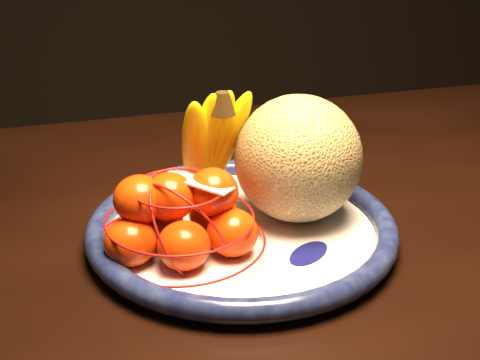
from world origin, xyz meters
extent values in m
cube|color=black|center=(0.11, 0.11, 0.76)|extent=(1.63, 1.07, 0.04)
cylinder|color=black|center=(0.78, 0.56, 0.37)|extent=(0.06, 0.06, 0.74)
cylinder|color=white|center=(0.23, 0.12, 0.79)|extent=(0.32, 0.32, 0.01)
torus|color=#090B33|center=(0.23, 0.12, 0.80)|extent=(0.35, 0.35, 0.03)
cylinder|color=white|center=(0.23, 0.12, 0.78)|extent=(0.15, 0.15, 0.00)
ellipsoid|color=#0D1157|center=(0.29, 0.06, 0.79)|extent=(0.13, 0.12, 0.00)
ellipsoid|color=#0D1157|center=(0.21, 0.20, 0.79)|extent=(0.11, 0.12, 0.00)
ellipsoid|color=#0D1157|center=(0.13, 0.12, 0.79)|extent=(0.11, 0.08, 0.00)
sphere|color=olive|center=(0.30, 0.14, 0.87)|extent=(0.15, 0.15, 0.15)
ellipsoid|color=yellow|center=(0.19, 0.17, 0.87)|extent=(0.05, 0.10, 0.16)
ellipsoid|color=yellow|center=(0.20, 0.18, 0.88)|extent=(0.05, 0.09, 0.16)
ellipsoid|color=yellow|center=(0.21, 0.18, 0.88)|extent=(0.07, 0.09, 0.16)
ellipsoid|color=yellow|center=(0.22, 0.19, 0.87)|extent=(0.10, 0.09, 0.16)
cone|color=black|center=(0.21, 0.18, 0.95)|extent=(0.03, 0.03, 0.02)
ellipsoid|color=#FD4908|center=(0.11, 0.07, 0.82)|extent=(0.05, 0.05, 0.05)
ellipsoid|color=#FD4908|center=(0.16, 0.06, 0.82)|extent=(0.05, 0.05, 0.05)
ellipsoid|color=#FD4908|center=(0.21, 0.07, 0.82)|extent=(0.05, 0.05, 0.05)
ellipsoid|color=#FD4908|center=(0.14, 0.12, 0.82)|extent=(0.05, 0.05, 0.05)
ellipsoid|color=#FD4908|center=(0.20, 0.12, 0.82)|extent=(0.05, 0.05, 0.05)
ellipsoid|color=#FD4908|center=(0.15, 0.09, 0.86)|extent=(0.05, 0.05, 0.05)
ellipsoid|color=#FD4908|center=(0.20, 0.10, 0.86)|extent=(0.05, 0.05, 0.05)
ellipsoid|color=#FD4908|center=(0.12, 0.09, 0.86)|extent=(0.05, 0.05, 0.05)
torus|color=#B3120F|center=(0.16, 0.09, 0.81)|extent=(0.21, 0.21, 0.00)
torus|color=#B3120F|center=(0.16, 0.09, 0.83)|extent=(0.18, 0.18, 0.00)
torus|color=#B3120F|center=(0.16, 0.09, 0.87)|extent=(0.11, 0.11, 0.00)
torus|color=#B3120F|center=(0.16, 0.09, 0.82)|extent=(0.13, 0.08, 0.11)
torus|color=#B3120F|center=(0.16, 0.09, 0.82)|extent=(0.09, 0.13, 0.11)
torus|color=#B3120F|center=(0.16, 0.09, 0.82)|extent=(0.12, 0.13, 0.11)
cube|color=white|center=(0.18, 0.09, 0.87)|extent=(0.07, 0.07, 0.01)
camera|label=1|loc=(0.10, -0.53, 1.16)|focal=50.00mm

